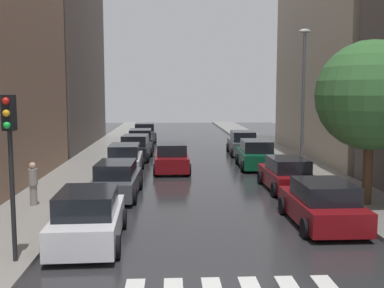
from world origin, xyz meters
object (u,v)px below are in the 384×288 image
(parked_car_left_fifth, at_px, (141,140))
(street_tree_right, at_px, (371,96))
(parked_car_left_second, at_px, (117,180))
(parked_car_right_fourth, at_px, (242,144))
(parked_car_left_third, at_px, (125,160))
(lamp_post_right, at_px, (303,93))
(car_midroad, at_px, (172,158))
(parked_car_left_nearest, at_px, (88,218))
(parked_car_left_fourth, at_px, (136,148))
(parked_car_right_third, at_px, (256,155))
(parked_car_right_nearest, at_px, (322,204))
(parked_car_right_second, at_px, (287,175))
(traffic_light_left_corner, at_px, (10,141))
(parked_car_left_sixth, at_px, (145,133))
(pedestrian_foreground, at_px, (33,183))

(parked_car_left_fifth, xyz_separation_m, street_tree_right, (10.04, -19.07, 3.63))
(parked_car_left_second, bearing_deg, parked_car_right_fourth, -28.39)
(parked_car_left_third, relative_size, lamp_post_right, 0.60)
(parked_car_left_second, distance_m, car_midroad, 6.99)
(parked_car_left_nearest, xyz_separation_m, car_midroad, (2.55, 12.70, -0.01))
(parked_car_left_fourth, distance_m, parked_car_right_third, 8.35)
(parked_car_left_fifth, height_order, parked_car_right_nearest, parked_car_left_fifth)
(parked_car_left_nearest, xyz_separation_m, parked_car_right_fourth, (7.74, 19.48, 0.03))
(parked_car_left_third, height_order, parked_car_right_fourth, parked_car_right_fourth)
(parked_car_left_third, bearing_deg, parked_car_right_nearest, -144.48)
(parked_car_right_second, height_order, traffic_light_left_corner, traffic_light_left_corner)
(parked_car_left_fifth, height_order, street_tree_right, street_tree_right)
(parked_car_left_fourth, bearing_deg, parked_car_left_nearest, -177.92)
(parked_car_right_second, distance_m, parked_car_right_fourth, 12.31)
(parked_car_left_fourth, distance_m, lamp_post_right, 12.18)
(parked_car_left_fourth, distance_m, street_tree_right, 17.10)
(parked_car_left_fourth, bearing_deg, parked_car_left_third, -179.66)
(parked_car_right_fourth, bearing_deg, parked_car_left_sixth, 40.72)
(parked_car_right_nearest, bearing_deg, parked_car_left_sixth, 15.19)
(parked_car_left_fifth, bearing_deg, lamp_post_right, -145.31)
(parked_car_left_sixth, bearing_deg, parked_car_right_second, -162.37)
(car_midroad, bearing_deg, parked_car_left_third, 107.95)
(parked_car_left_fifth, distance_m, parked_car_right_second, 17.51)
(car_midroad, height_order, lamp_post_right, lamp_post_right)
(parked_car_left_nearest, relative_size, traffic_light_left_corner, 1.00)
(parked_car_right_fourth, relative_size, car_midroad, 1.01)
(lamp_post_right, bearing_deg, parked_car_right_third, 119.35)
(parked_car_right_second, relative_size, traffic_light_left_corner, 1.02)
(parked_car_left_second, bearing_deg, pedestrian_foreground, 123.55)
(parked_car_left_fourth, distance_m, car_midroad, 5.10)
(parked_car_left_second, relative_size, parked_car_right_fourth, 0.94)
(parked_car_left_fourth, xyz_separation_m, traffic_light_left_corner, (-1.74, -18.96, 2.50))
(parked_car_right_fourth, xyz_separation_m, car_midroad, (-5.19, -6.78, -0.04))
(parked_car_right_nearest, distance_m, parked_car_right_third, 11.91)
(car_midroad, distance_m, pedestrian_foreground, 10.03)
(lamp_post_right, bearing_deg, parked_car_right_second, -117.35)
(parked_car_right_third, bearing_deg, car_midroad, 100.65)
(parked_car_left_fifth, distance_m, parked_car_right_third, 12.05)
(parked_car_right_second, height_order, pedestrian_foreground, pedestrian_foreground)
(parked_car_left_second, bearing_deg, car_midroad, -18.88)
(parked_car_right_nearest, bearing_deg, parked_car_right_third, -0.01)
(parked_car_left_third, relative_size, parked_car_right_nearest, 1.07)
(parked_car_right_nearest, relative_size, pedestrian_foreground, 2.54)
(parked_car_right_nearest, relative_size, traffic_light_left_corner, 1.00)
(parked_car_left_fifth, distance_m, traffic_light_left_corner, 24.83)
(parked_car_right_second, bearing_deg, parked_car_left_fourth, 36.81)
(parked_car_left_second, distance_m, parked_car_left_sixth, 22.76)
(parked_car_right_third, xyz_separation_m, lamp_post_right, (1.82, -3.23, 3.70))
(lamp_post_right, bearing_deg, car_midroad, 160.03)
(street_tree_right, bearing_deg, parked_car_left_sixth, 111.80)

